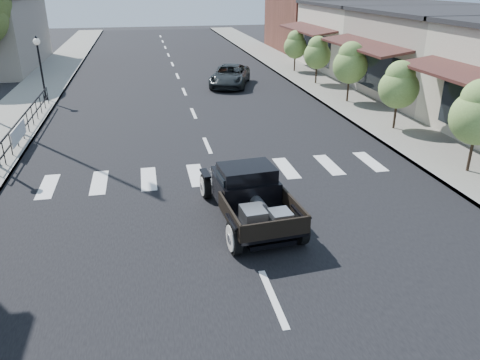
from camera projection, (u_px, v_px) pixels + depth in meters
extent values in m
plane|color=black|center=(243.00, 230.00, 12.50)|extent=(120.00, 120.00, 0.00)
cube|color=black|center=(188.00, 100.00, 26.00)|extent=(14.00, 80.00, 0.02)
cube|color=gray|center=(25.00, 106.00, 24.41)|extent=(3.00, 80.00, 0.15)
cube|color=gray|center=(332.00, 92.00, 27.54)|extent=(3.00, 80.00, 0.15)
cube|color=gray|center=(458.00, 56.00, 26.08)|extent=(10.00, 9.00, 4.50)
cube|color=beige|center=(382.00, 38.00, 34.18)|extent=(10.00, 9.00, 4.50)
cube|color=brown|center=(337.00, 11.00, 42.78)|extent=(11.00, 10.00, 7.00)
imported|color=black|center=(230.00, 76.00, 29.09)|extent=(3.47, 5.03, 1.28)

